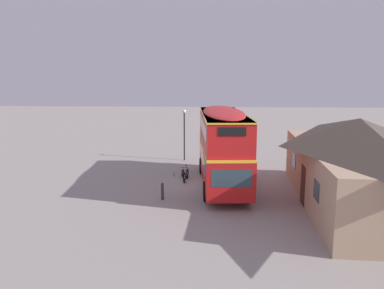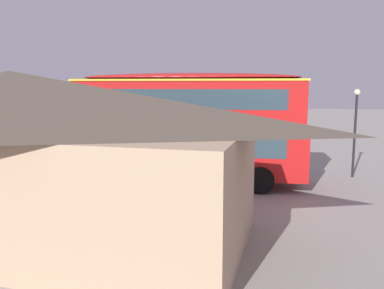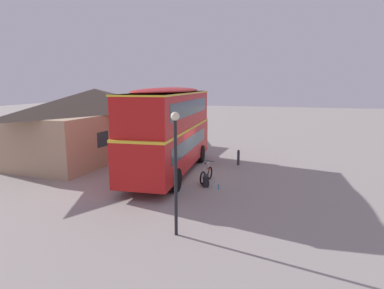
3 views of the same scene
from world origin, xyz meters
TOP-DOWN VIEW (x-y plane):
  - ground_plane at (0.00, 0.00)m, footprint 120.00×120.00m
  - double_decker_bus at (0.41, 1.03)m, footprint 9.94×3.20m
  - touring_bicycle at (-0.67, -1.35)m, footprint 1.70×0.46m
  - backpack_on_ground at (-1.43, -1.54)m, footprint 0.35×0.35m
  - water_bottle_blue_sports at (-1.67, -2.22)m, footprint 0.07×0.07m
  - water_bottle_clear_plastic at (-1.38, -1.95)m, footprint 0.07×0.07m
  - pub_building at (3.88, 7.94)m, footprint 13.49×6.35m
  - street_lamp at (-6.81, -1.90)m, footprint 0.28×0.28m
  - kerb_bollard at (3.42, -2.36)m, footprint 0.16×0.16m

SIDE VIEW (x-z plane):
  - ground_plane at x=0.00m, z-range 0.00..0.00m
  - water_bottle_blue_sports at x=-1.67m, z-range -0.01..0.24m
  - water_bottle_clear_plastic at x=-1.38m, z-range -0.01..0.25m
  - backpack_on_ground at x=-1.43m, z-range 0.01..0.58m
  - touring_bicycle at x=-0.67m, z-range -0.14..0.89m
  - kerb_bollard at x=3.42m, z-range 0.01..0.98m
  - pub_building at x=3.88m, z-range 0.05..4.71m
  - street_lamp at x=-6.81m, z-range 0.52..4.63m
  - double_decker_bus at x=0.41m, z-range 0.25..5.04m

